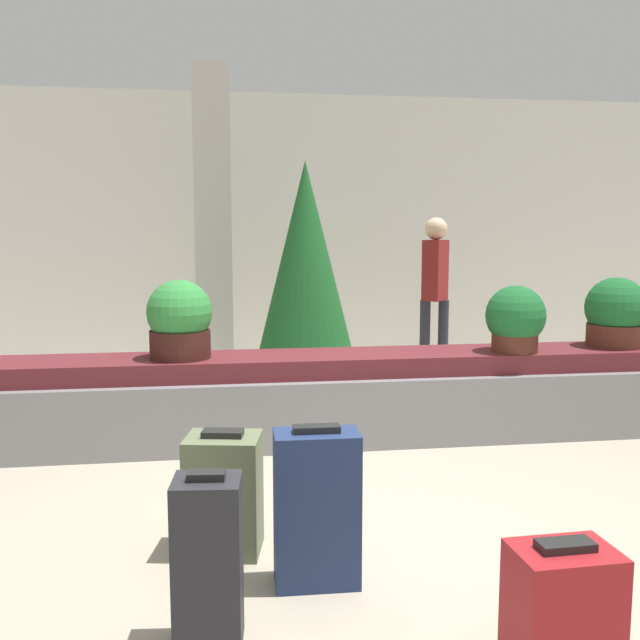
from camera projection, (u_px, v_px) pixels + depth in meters
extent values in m
plane|color=#9E937F|center=(370.00, 539.00, 3.56)|extent=(18.00, 18.00, 0.00)
cube|color=silver|center=(275.00, 224.00, 8.99)|extent=(18.00, 0.06, 3.20)
cube|color=gray|center=(320.00, 406.00, 5.24)|extent=(6.40, 0.72, 0.49)
cube|color=#5B1E23|center=(320.00, 364.00, 5.20)|extent=(6.15, 0.56, 0.14)
cube|color=beige|center=(213.00, 223.00, 7.42)|extent=(0.38, 0.38, 3.20)
cube|color=#232328|center=(208.00, 563.00, 2.62)|extent=(0.27, 0.24, 0.64)
cube|color=black|center=(206.00, 475.00, 2.58)|extent=(0.14, 0.09, 0.03)
cube|color=#5B6647|center=(224.00, 494.00, 3.40)|extent=(0.39, 0.34, 0.57)
cube|color=black|center=(223.00, 433.00, 3.36)|extent=(0.21, 0.13, 0.03)
cube|color=maroon|center=(562.00, 610.00, 2.48)|extent=(0.36, 0.27, 0.45)
cube|color=black|center=(565.00, 545.00, 2.45)|extent=(0.20, 0.10, 0.03)
cube|color=navy|center=(317.00, 508.00, 3.08)|extent=(0.37, 0.22, 0.68)
cube|color=black|center=(317.00, 429.00, 3.04)|extent=(0.20, 0.08, 0.03)
cylinder|color=#4C2319|center=(515.00, 342.00, 5.28)|extent=(0.34, 0.34, 0.15)
sphere|color=#195B28|center=(516.00, 315.00, 5.25)|extent=(0.44, 0.44, 0.44)
cylinder|color=#381914|center=(180.00, 344.00, 5.02)|extent=(0.43, 0.43, 0.20)
sphere|color=#2D7F38|center=(179.00, 312.00, 4.99)|extent=(0.46, 0.46, 0.46)
cylinder|color=#4C2319|center=(615.00, 335.00, 5.52)|extent=(0.43, 0.43, 0.17)
sphere|color=#195B28|center=(616.00, 307.00, 5.49)|extent=(0.47, 0.47, 0.47)
cylinder|color=#282833|center=(425.00, 338.00, 7.51)|extent=(0.11, 0.11, 0.79)
cylinder|color=#282833|center=(443.00, 337.00, 7.53)|extent=(0.11, 0.11, 0.79)
cube|color=maroon|center=(435.00, 270.00, 7.43)|extent=(0.34, 0.36, 0.63)
sphere|color=beige|center=(436.00, 229.00, 7.37)|extent=(0.23, 0.23, 0.23)
cylinder|color=#4C331E|center=(306.00, 384.00, 6.70)|extent=(0.16, 0.16, 0.18)
cone|color=#195623|center=(305.00, 269.00, 6.56)|extent=(0.99, 0.99, 1.97)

